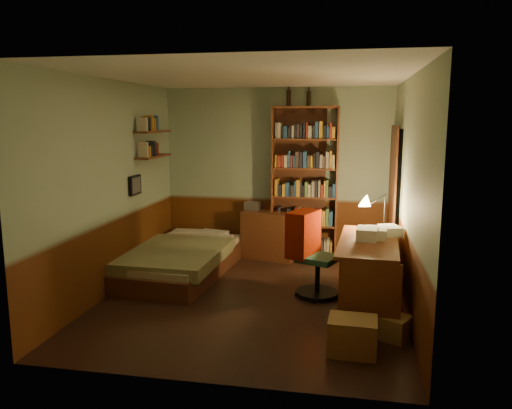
% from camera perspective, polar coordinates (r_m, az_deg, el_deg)
% --- Properties ---
extents(floor, '(3.50, 4.00, 0.02)m').
position_cam_1_polar(floor, '(6.11, -0.44, -10.71)').
color(floor, black).
rests_on(floor, ground).
extents(ceiling, '(3.50, 4.00, 0.02)m').
position_cam_1_polar(ceiling, '(5.75, -0.48, 14.58)').
color(ceiling, silver).
rests_on(ceiling, wall_back).
extents(wall_back, '(3.50, 0.02, 2.60)m').
position_cam_1_polar(wall_back, '(7.75, 2.41, 3.62)').
color(wall_back, '#8CA283').
rests_on(wall_back, ground).
extents(wall_left, '(0.02, 4.00, 2.60)m').
position_cam_1_polar(wall_left, '(6.36, -16.22, 1.90)').
color(wall_left, '#8CA283').
rests_on(wall_left, ground).
extents(wall_right, '(0.02, 4.00, 2.60)m').
position_cam_1_polar(wall_right, '(5.72, 17.13, 1.01)').
color(wall_right, '#8CA283').
rests_on(wall_right, ground).
extents(wall_front, '(3.50, 0.02, 2.60)m').
position_cam_1_polar(wall_front, '(3.86, -6.21, -2.66)').
color(wall_front, '#8CA283').
rests_on(wall_front, ground).
extents(doorway, '(0.06, 0.90, 2.00)m').
position_cam_1_polar(doorway, '(7.04, 15.53, 0.18)').
color(doorway, black).
rests_on(doorway, ground).
extents(door_trim, '(0.02, 0.98, 2.08)m').
position_cam_1_polar(door_trim, '(7.04, 15.25, 0.19)').
color(door_trim, '#452213').
rests_on(door_trim, ground).
extents(bed, '(1.39, 2.35, 0.67)m').
position_cam_1_polar(bed, '(7.05, -8.75, -5.09)').
color(bed, '#5C713C').
rests_on(bed, ground).
extents(dresser, '(0.90, 0.61, 0.73)m').
position_cam_1_polar(dresser, '(7.68, 1.62, -3.51)').
color(dresser, '#5C2D16').
rests_on(dresser, ground).
extents(mini_stereo, '(0.27, 0.23, 0.12)m').
position_cam_1_polar(mini_stereo, '(7.77, -0.34, -0.14)').
color(mini_stereo, '#B2B2B7').
rests_on(mini_stereo, dresser).
extents(bookshelf, '(1.01, 0.36, 2.31)m').
position_cam_1_polar(bookshelf, '(7.56, 5.56, 2.33)').
color(bookshelf, '#5C2D16').
rests_on(bookshelf, ground).
extents(bottle_left, '(0.08, 0.08, 0.24)m').
position_cam_1_polar(bottle_left, '(7.64, 3.75, 12.01)').
color(bottle_left, black).
rests_on(bottle_left, bookshelf).
extents(bottle_right, '(0.07, 0.07, 0.22)m').
position_cam_1_polar(bottle_right, '(7.61, 6.03, 11.91)').
color(bottle_right, black).
rests_on(bottle_right, bookshelf).
extents(desk, '(0.72, 1.55, 0.81)m').
position_cam_1_polar(desk, '(5.73, 12.56, -7.97)').
color(desk, '#5C2D16').
rests_on(desk, ground).
extents(paper_stack, '(0.28, 0.33, 0.11)m').
position_cam_1_polar(paper_stack, '(5.91, 15.09, -2.91)').
color(paper_stack, silver).
rests_on(paper_stack, desk).
extents(desk_lamp, '(0.21, 0.21, 0.61)m').
position_cam_1_polar(desk_lamp, '(6.31, 14.52, 0.22)').
color(desk_lamp, black).
rests_on(desk_lamp, desk).
extents(office_chair, '(0.61, 0.58, 0.98)m').
position_cam_1_polar(office_chair, '(6.08, 7.08, -5.95)').
color(office_chair, '#26543B').
rests_on(office_chair, ground).
extents(red_jacket, '(0.38, 0.53, 0.56)m').
position_cam_1_polar(red_jacket, '(5.73, 4.67, 0.99)').
color(red_jacket, '#8B1800').
rests_on(red_jacket, office_chair).
extents(wall_shelf_lower, '(0.20, 0.90, 0.03)m').
position_cam_1_polar(wall_shelf_lower, '(7.28, -11.58, 5.41)').
color(wall_shelf_lower, '#5C2D16').
rests_on(wall_shelf_lower, wall_left).
extents(wall_shelf_upper, '(0.20, 0.90, 0.03)m').
position_cam_1_polar(wall_shelf_upper, '(7.26, -11.68, 8.16)').
color(wall_shelf_upper, '#5C2D16').
rests_on(wall_shelf_upper, wall_left).
extents(framed_picture, '(0.04, 0.32, 0.26)m').
position_cam_1_polar(framed_picture, '(6.89, -13.67, 2.16)').
color(framed_picture, black).
rests_on(framed_picture, wall_left).
extents(cardboard_box_a, '(0.46, 0.37, 0.33)m').
position_cam_1_polar(cardboard_box_a, '(4.81, 10.96, -14.51)').
color(cardboard_box_a, olive).
rests_on(cardboard_box_a, ground).
extents(cardboard_box_b, '(0.42, 0.40, 0.23)m').
position_cam_1_polar(cardboard_box_b, '(5.20, 15.25, -13.34)').
color(cardboard_box_b, olive).
rests_on(cardboard_box_b, ground).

